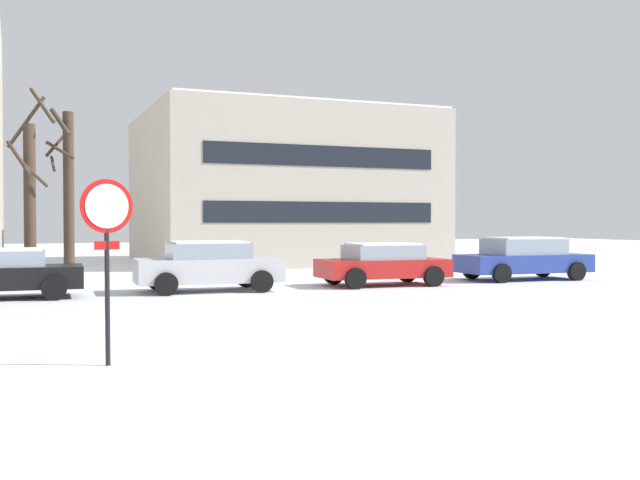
{
  "coord_description": "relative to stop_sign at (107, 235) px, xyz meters",
  "views": [
    {
      "loc": [
        -2.12,
        -13.0,
        2.02
      ],
      "look_at": [
        5.2,
        4.86,
        1.54
      ],
      "focal_mm": 41.85,
      "sensor_mm": 36.0,
      "label": 1
    }
  ],
  "objects": [
    {
      "name": "ground_plane",
      "position": [
        0.93,
        2.21,
        -1.84
      ],
      "size": [
        120.0,
        120.0,
        0.0
      ],
      "primitive_type": "plane",
      "color": "white"
    },
    {
      "name": "road_surface",
      "position": [
        0.93,
        5.26,
        -1.83
      ],
      "size": [
        80.0,
        8.11,
        0.0
      ],
      "color": "silver",
      "rests_on": "ground"
    },
    {
      "name": "stop_sign",
      "position": [
        0.0,
        0.0,
        0.0
      ],
      "size": [
        0.74,
        0.2,
        2.62
      ],
      "color": "black",
      "rests_on": "ground"
    },
    {
      "name": "parked_car_silver",
      "position": [
        3.97,
        10.32,
        -1.09
      ],
      "size": [
        4.21,
        2.16,
        1.46
      ],
      "color": "silver",
      "rests_on": "ground"
    },
    {
      "name": "parked_car_red",
      "position": [
        9.54,
        10.19,
        -1.14
      ],
      "size": [
        4.11,
        2.22,
        1.34
      ],
      "color": "red",
      "rests_on": "ground"
    },
    {
      "name": "parked_car_blue",
      "position": [
        15.12,
        10.4,
        -1.08
      ],
      "size": [
        4.66,
        2.25,
        1.48
      ],
      "color": "#283D93",
      "rests_on": "ground"
    },
    {
      "name": "tree_far_mid",
      "position": [
        -0.78,
        13.42,
        0.79
      ],
      "size": [
        1.21,
        1.33,
        5.92
      ],
      "color": "#423326",
      "rests_on": "ground"
    },
    {
      "name": "tree_far_left",
      "position": [
        0.34,
        14.12,
        1.18
      ],
      "size": [
        1.36,
        1.84,
        6.27
      ],
      "color": "#423326",
      "rests_on": "ground"
    },
    {
      "name": "building_far_right",
      "position": [
        11.19,
        24.8,
        1.85
      ],
      "size": [
        13.28,
        11.7,
        7.38
      ],
      "color": "#B2A899",
      "rests_on": "ground"
    }
  ]
}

